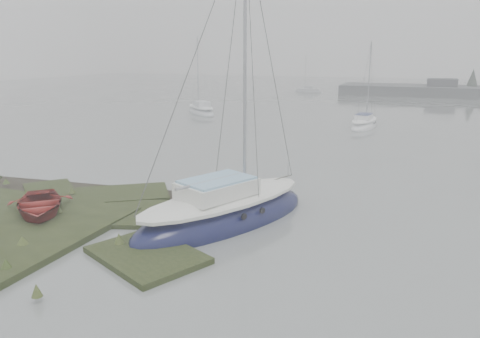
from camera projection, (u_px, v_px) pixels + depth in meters
name	position (u px, v px, depth m)	size (l,w,h in m)	color
ground	(327.00, 122.00, 42.11)	(160.00, 160.00, 0.00)	slate
sailboat_main	(224.00, 214.00, 17.31)	(5.78, 8.37, 11.30)	#0F1235
sailboat_white	(364.00, 125.00, 39.17)	(2.40, 5.56, 7.60)	white
sailboat_far_a	(201.00, 111.00, 47.87)	(5.52, 5.57, 8.33)	#B9BEC4
sailboat_far_c	(308.00, 91.00, 73.37)	(4.55, 2.11, 6.18)	#A4AAAE
dinghy	(39.00, 204.00, 17.66)	(2.47, 3.46, 0.72)	maroon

